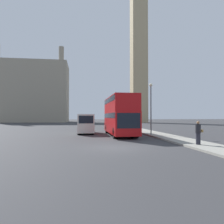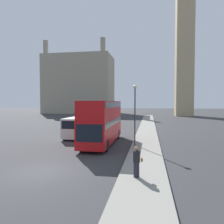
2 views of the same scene
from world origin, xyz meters
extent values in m
plane|color=#333335|center=(0.00, 0.00, 0.00)|extent=(300.00, 300.00, 0.00)
cube|color=gray|center=(6.39, 0.00, 0.07)|extent=(2.78, 120.00, 0.15)
cube|color=tan|center=(17.65, 60.95, 23.88)|extent=(5.37, 5.37, 47.76)
cube|color=#9E937F|center=(-21.67, 73.73, 11.55)|extent=(26.55, 15.84, 23.11)
cylinder|color=#9E937F|center=(-10.39, 67.00, 25.65)|extent=(1.90, 1.90, 5.08)
cube|color=#B71114|center=(1.86, 9.78, 1.54)|extent=(2.55, 10.24, 2.45)
cube|color=#B71114|center=(1.86, 9.78, 3.63)|extent=(2.55, 10.04, 1.74)
cube|color=black|center=(1.86, 9.78, 2.34)|extent=(2.59, 9.83, 0.55)
cube|color=black|center=(1.86, 9.78, 4.13)|extent=(2.59, 9.63, 0.55)
cube|color=black|center=(1.86, 4.64, 1.83)|extent=(2.24, 0.03, 1.47)
cylinder|color=black|center=(0.94, 6.19, 0.56)|extent=(0.71, 1.13, 1.13)
cylinder|color=black|center=(2.77, 6.19, 0.56)|extent=(0.71, 1.13, 1.13)
cylinder|color=black|center=(0.94, 13.36, 0.56)|extent=(0.71, 1.13, 1.13)
cylinder|color=black|center=(2.77, 13.36, 0.56)|extent=(0.71, 1.13, 1.13)
cube|color=silver|center=(-2.07, 13.09, 1.36)|extent=(2.02, 5.48, 2.29)
cube|color=black|center=(-2.07, 10.33, 1.86)|extent=(1.71, 0.02, 0.92)
cube|color=black|center=(-2.07, 11.30, 1.86)|extent=(2.05, 0.99, 0.73)
cylinder|color=black|center=(-2.83, 11.22, 0.40)|extent=(0.50, 0.79, 0.79)
cylinder|color=black|center=(-1.32, 11.22, 0.40)|extent=(0.50, 0.79, 0.79)
cylinder|color=black|center=(-2.83, 14.95, 0.40)|extent=(0.50, 0.79, 0.79)
cylinder|color=black|center=(-1.32, 14.95, 0.40)|extent=(0.50, 0.79, 0.79)
cylinder|color=#23232D|center=(6.03, -0.39, 0.57)|extent=(0.33, 0.33, 0.84)
cylinder|color=black|center=(6.03, -0.39, 1.32)|extent=(0.39, 0.39, 0.67)
sphere|color=#9E704C|center=(6.03, -0.39, 1.77)|extent=(0.23, 0.23, 0.23)
cube|color=olive|center=(6.32, -0.39, 1.16)|extent=(0.12, 0.24, 0.20)
cylinder|color=#38383D|center=(5.34, 8.69, 2.92)|extent=(0.12, 0.12, 5.54)
sphere|color=beige|center=(5.34, 8.69, 5.87)|extent=(0.36, 0.36, 0.36)
cube|color=#99999E|center=(-2.34, 34.47, 0.53)|extent=(1.87, 4.75, 0.71)
cube|color=black|center=(-2.34, 34.59, 1.15)|extent=(1.68, 2.28, 0.54)
cylinder|color=black|center=(-3.07, 32.95, 0.34)|extent=(0.41, 0.68, 0.68)
cylinder|color=black|center=(-1.61, 32.95, 0.34)|extent=(0.41, 0.68, 0.68)
cylinder|color=black|center=(-3.07, 35.99, 0.34)|extent=(0.41, 0.68, 0.68)
cylinder|color=black|center=(-1.61, 35.99, 0.34)|extent=(0.41, 0.68, 0.68)
camera|label=1|loc=(-2.48, -15.58, 2.24)|focal=35.00mm
camera|label=2|loc=(6.73, -12.57, 4.36)|focal=35.00mm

